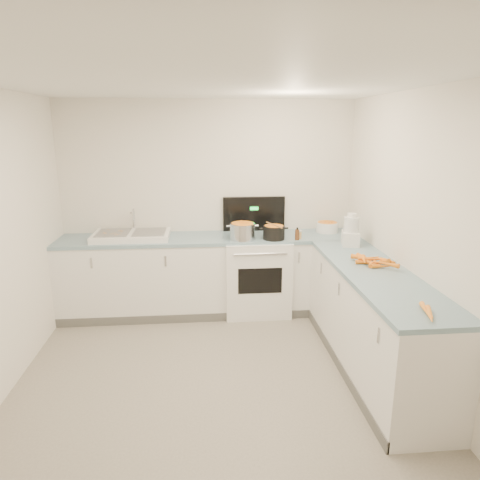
{
  "coord_description": "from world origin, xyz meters",
  "views": [
    {
      "loc": [
        -0.08,
        -3.16,
        2.18
      ],
      "look_at": [
        0.3,
        1.1,
        1.05
      ],
      "focal_mm": 32.0,
      "sensor_mm": 36.0,
      "label": 1
    }
  ],
  "objects": [
    {
      "name": "floor",
      "position": [
        0.0,
        0.0,
        0.0
      ],
      "size": [
        3.5,
        4.0,
        0.0
      ],
      "primitive_type": null,
      "color": "gray",
      "rests_on": "ground"
    },
    {
      "name": "ceiling",
      "position": [
        0.0,
        0.0,
        2.5
      ],
      "size": [
        3.5,
        4.0,
        0.0
      ],
      "primitive_type": null,
      "rotation": [
        3.14,
        0.0,
        0.0
      ],
      "color": "silver",
      "rests_on": "ground"
    },
    {
      "name": "wall_back",
      "position": [
        0.0,
        2.0,
        1.25
      ],
      "size": [
        3.5,
        0.0,
        2.5
      ],
      "primitive_type": null,
      "rotation": [
        1.57,
        0.0,
        0.0
      ],
      "color": "silver",
      "rests_on": "ground"
    },
    {
      "name": "wall_front",
      "position": [
        0.0,
        -2.0,
        1.25
      ],
      "size": [
        3.5,
        0.0,
        2.5
      ],
      "primitive_type": null,
      "rotation": [
        -1.57,
        0.0,
        0.0
      ],
      "color": "silver",
      "rests_on": "ground"
    },
    {
      "name": "wall_right",
      "position": [
        1.75,
        0.0,
        1.25
      ],
      "size": [
        0.0,
        4.0,
        2.5
      ],
      "primitive_type": null,
      "rotation": [
        1.57,
        0.0,
        -1.57
      ],
      "color": "silver",
      "rests_on": "ground"
    },
    {
      "name": "counter_back",
      "position": [
        0.0,
        1.7,
        0.47
      ],
      "size": [
        3.5,
        0.62,
        0.94
      ],
      "color": "white",
      "rests_on": "ground"
    },
    {
      "name": "counter_right",
      "position": [
        1.45,
        0.3,
        0.47
      ],
      "size": [
        0.62,
        2.2,
        0.94
      ],
      "color": "white",
      "rests_on": "ground"
    },
    {
      "name": "stove",
      "position": [
        0.55,
        1.69,
        0.47
      ],
      "size": [
        0.76,
        0.65,
        1.36
      ],
      "color": "white",
      "rests_on": "ground"
    },
    {
      "name": "sink",
      "position": [
        -0.9,
        1.7,
        0.98
      ],
      "size": [
        0.86,
        0.52,
        0.31
      ],
      "color": "white",
      "rests_on": "counter_back"
    },
    {
      "name": "steel_pot",
      "position": [
        0.37,
        1.54,
        1.02
      ],
      "size": [
        0.3,
        0.3,
        0.21
      ],
      "primitive_type": "cylinder",
      "rotation": [
        0.0,
        0.0,
        0.05
      ],
      "color": "silver",
      "rests_on": "stove"
    },
    {
      "name": "black_pot",
      "position": [
        0.73,
        1.52,
        1.01
      ],
      "size": [
        0.26,
        0.26,
        0.18
      ],
      "primitive_type": "cylinder",
      "rotation": [
        0.0,
        0.0,
        0.07
      ],
      "color": "black",
      "rests_on": "stove"
    },
    {
      "name": "wooden_spoon",
      "position": [
        0.73,
        1.52,
        1.11
      ],
      "size": [
        0.14,
        0.33,
        0.01
      ],
      "primitive_type": "cylinder",
      "rotation": [
        1.57,
        0.0,
        0.38
      ],
      "color": "#AD7A47",
      "rests_on": "black_pot"
    },
    {
      "name": "mixing_bowl",
      "position": [
        1.43,
        1.81,
        1.0
      ],
      "size": [
        0.31,
        0.31,
        0.12
      ],
      "primitive_type": "cylinder",
      "rotation": [
        0.0,
        0.0,
        0.18
      ],
      "color": "white",
      "rests_on": "counter_back"
    },
    {
      "name": "extract_bottle",
      "position": [
        0.98,
        1.46,
        1.0
      ],
      "size": [
        0.05,
        0.05,
        0.12
      ],
      "primitive_type": "cylinder",
      "color": "#593319",
      "rests_on": "counter_back"
    },
    {
      "name": "spice_jar",
      "position": [
        1.02,
        1.52,
        0.98
      ],
      "size": [
        0.05,
        0.05,
        0.08
      ],
      "primitive_type": "cylinder",
      "color": "#E5B266",
      "rests_on": "counter_back"
    },
    {
      "name": "food_processor",
      "position": [
        1.51,
        1.18,
        1.09
      ],
      "size": [
        0.21,
        0.24,
        0.35
      ],
      "color": "white",
      "rests_on": "counter_right"
    },
    {
      "name": "carrot_pile",
      "position": [
        1.5,
        0.52,
        0.97
      ],
      "size": [
        0.37,
        0.43,
        0.07
      ],
      "color": "orange",
      "rests_on": "counter_right"
    },
    {
      "name": "peeled_carrots",
      "position": [
        1.44,
        -0.6,
        0.96
      ],
      "size": [
        0.13,
        0.3,
        0.04
      ],
      "color": "orange",
      "rests_on": "counter_right"
    },
    {
      "name": "peelings",
      "position": [
        -1.11,
        1.68,
        1.02
      ],
      "size": [
        0.22,
        0.26,
        0.01
      ],
      "color": "tan",
      "rests_on": "sink"
    }
  ]
}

